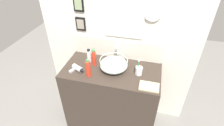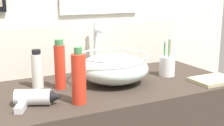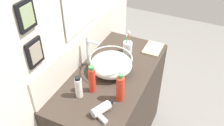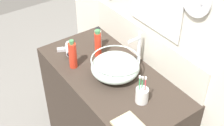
# 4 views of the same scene
# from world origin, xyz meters

# --- Properties ---
(ground_plane) EXTENTS (6.00, 6.00, 0.00)m
(ground_plane) POSITION_xyz_m (0.00, 0.00, 0.00)
(ground_plane) COLOR gray
(vanity_counter) EXTENTS (1.16, 0.58, 0.93)m
(vanity_counter) POSITION_xyz_m (0.00, 0.00, 0.46)
(vanity_counter) COLOR #382D26
(vanity_counter) RESTS_ON ground
(back_panel) EXTENTS (1.97, 0.09, 2.60)m
(back_panel) POSITION_xyz_m (0.00, 0.32, 1.30)
(back_panel) COLOR silver
(back_panel) RESTS_ON ground
(glass_bowl_sink) EXTENTS (0.33, 0.33, 0.14)m
(glass_bowl_sink) POSITION_xyz_m (0.02, 0.02, 1.00)
(glass_bowl_sink) COLOR silver
(glass_bowl_sink) RESTS_ON vanity_counter
(faucet) EXTENTS (0.02, 0.11, 0.27)m
(faucet) POSITION_xyz_m (0.02, 0.21, 1.08)
(faucet) COLOR silver
(faucet) RESTS_ON vanity_counter
(hair_drier) EXTENTS (0.19, 0.13, 0.06)m
(hair_drier) POSITION_xyz_m (-0.38, -0.12, 0.95)
(hair_drier) COLOR silver
(hair_drier) RESTS_ON vanity_counter
(toothbrush_cup) EXTENTS (0.08, 0.08, 0.21)m
(toothbrush_cup) POSITION_xyz_m (0.32, -0.00, 0.98)
(toothbrush_cup) COLOR white
(toothbrush_cup) RESTS_ON vanity_counter
(spray_bottle) EXTENTS (0.05, 0.05, 0.17)m
(spray_bottle) POSITION_xyz_m (-0.32, 0.10, 1.01)
(spray_bottle) COLOR white
(spray_bottle) RESTS_ON vanity_counter
(soap_dispenser) EXTENTS (0.05, 0.05, 0.22)m
(soap_dispenser) POSITION_xyz_m (-0.23, 0.04, 1.03)
(soap_dispenser) COLOR red
(soap_dispenser) RESTS_ON vanity_counter
(lotion_bottle) EXTENTS (0.06, 0.06, 0.22)m
(lotion_bottle) POSITION_xyz_m (-0.22, -0.17, 1.03)
(lotion_bottle) COLOR red
(lotion_bottle) RESTS_ON vanity_counter
(hand_towel) EXTENTS (0.21, 0.15, 0.02)m
(hand_towel) POSITION_xyz_m (0.46, -0.19, 0.93)
(hand_towel) COLOR tan
(hand_towel) RESTS_ON vanity_counter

